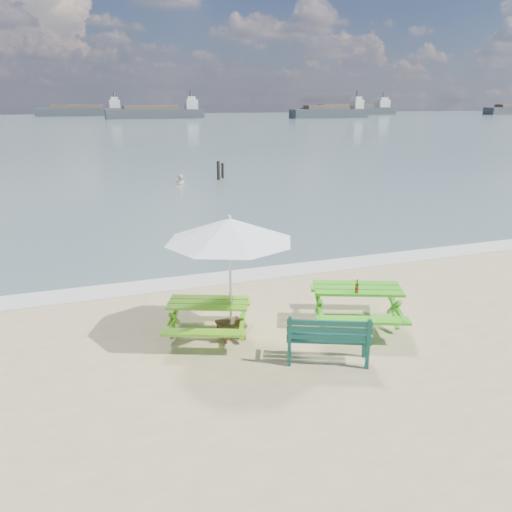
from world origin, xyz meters
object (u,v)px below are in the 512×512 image
object	(u,v)px
picnic_table_left	(209,320)
patio_umbrella	(229,230)
picnic_table_right	(356,307)
swimmer	(180,190)
side_table	(231,330)
park_bench	(327,347)
beer_bottle	(357,288)

from	to	relation	value
picnic_table_left	patio_umbrella	world-z (taller)	patio_umbrella
picnic_table_right	swimmer	bearing A→B (deg)	89.87
picnic_table_right	side_table	distance (m)	2.42
park_bench	side_table	distance (m)	1.84
side_table	beer_bottle	xyz separation A→B (m)	(2.24, -0.52, 0.71)
picnic_table_left	beer_bottle	xyz separation A→B (m)	(2.60, -0.70, 0.53)
park_bench	swimmer	xyz separation A→B (m)	(1.18, 18.82, -0.54)
side_table	beer_bottle	size ratio (longest dim) A/B	2.00
beer_bottle	swimmer	bearing A→B (deg)	89.37
swimmer	patio_umbrella	bearing A→B (deg)	-97.93
park_bench	side_table	size ratio (longest dim) A/B	2.84
picnic_table_left	picnic_table_right	bearing A→B (deg)	-9.54
patio_umbrella	beer_bottle	size ratio (longest dim) A/B	9.98
picnic_table_right	beer_bottle	world-z (taller)	beer_bottle
picnic_table_right	beer_bottle	size ratio (longest dim) A/B	9.22
side_table	swimmer	bearing A→B (deg)	82.07
picnic_table_right	beer_bottle	xyz separation A→B (m)	(-0.16, -0.24, 0.48)
park_bench	picnic_table_right	bearing A→B (deg)	42.96
park_bench	swimmer	bearing A→B (deg)	86.40
picnic_table_left	swimmer	distance (m)	17.53
park_bench	beer_bottle	size ratio (longest dim) A/B	5.67
picnic_table_right	park_bench	distance (m)	1.57
park_bench	beer_bottle	world-z (taller)	beer_bottle
picnic_table_left	swimmer	bearing A→B (deg)	80.81
picnic_table_right	side_table	bearing A→B (deg)	173.42
beer_bottle	side_table	bearing A→B (deg)	167.00
park_bench	patio_umbrella	xyz separation A→B (m)	(-1.25, 1.34, 1.76)
picnic_table_right	side_table	world-z (taller)	picnic_table_right
picnic_table_right	park_bench	world-z (taller)	park_bench
park_bench	beer_bottle	xyz separation A→B (m)	(0.99, 0.83, 0.60)
picnic_table_left	picnic_table_right	distance (m)	2.80
patio_umbrella	beer_bottle	xyz separation A→B (m)	(2.24, -0.52, -1.16)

